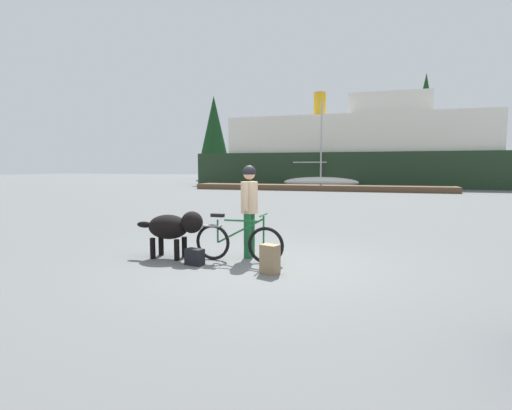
{
  "coord_description": "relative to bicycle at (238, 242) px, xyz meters",
  "views": [
    {
      "loc": [
        2.05,
        -6.57,
        1.7
      ],
      "look_at": [
        -0.38,
        1.11,
        0.94
      ],
      "focal_mm": 28.01,
      "sensor_mm": 36.0,
      "label": 1
    }
  ],
  "objects": [
    {
      "name": "sailboat_moored",
      "position": [
        -2.42,
        26.37,
        0.13
      ],
      "size": [
        6.21,
        1.74,
        7.03
      ],
      "color": "silver",
      "rests_on": "ground_plane"
    },
    {
      "name": "pine_tree_center",
      "position": [
        -1.39,
        46.8,
        6.25
      ],
      "size": [
        4.13,
        4.13,
        11.24
      ],
      "color": "#4C331E",
      "rests_on": "ground_plane"
    },
    {
      "name": "ground_plane",
      "position": [
        0.4,
        -0.08,
        -0.36
      ],
      "size": [
        160.0,
        160.0,
        0.0
      ],
      "primitive_type": "plane",
      "color": "#595B5B"
    },
    {
      "name": "handbag_pannier",
      "position": [
        -0.64,
        -0.45,
        -0.22
      ],
      "size": [
        0.35,
        0.24,
        0.29
      ],
      "primitive_type": "cube",
      "rotation": [
        0.0,
        0.0,
        -0.2
      ],
      "color": "black",
      "rests_on": "ground_plane"
    },
    {
      "name": "dock_pier",
      "position": [
        -1.99,
        22.62,
        -0.16
      ],
      "size": [
        18.61,
        2.27,
        0.4
      ],
      "primitive_type": "cube",
      "color": "brown",
      "rests_on": "ground_plane"
    },
    {
      "name": "person_cyclist",
      "position": [
        0.07,
        0.43,
        0.69
      ],
      "size": [
        0.32,
        0.53,
        1.74
      ],
      "color": "#19592D",
      "rests_on": "ground_plane"
    },
    {
      "name": "bicycle",
      "position": [
        0.0,
        0.0,
        0.0
      ],
      "size": [
        1.67,
        0.44,
        0.88
      ],
      "color": "black",
      "rests_on": "ground_plane"
    },
    {
      "name": "ferry_boat",
      "position": [
        0.19,
        30.8,
        2.62
      ],
      "size": [
        27.7,
        7.87,
        8.54
      ],
      "color": "#1E331E",
      "rests_on": "ground_plane"
    },
    {
      "name": "pine_tree_far_right",
      "position": [
        7.17,
        46.88,
        7.86
      ],
      "size": [
        3.65,
        3.65,
        13.08
      ],
      "color": "#4C331E",
      "rests_on": "ground_plane"
    },
    {
      "name": "backpack",
      "position": [
        0.76,
        -0.59,
        -0.13
      ],
      "size": [
        0.33,
        0.28,
        0.47
      ],
      "primitive_type": "cube",
      "rotation": [
        0.0,
        0.0,
        -0.32
      ],
      "color": "#8C7251",
      "rests_on": "ground_plane"
    },
    {
      "name": "dog",
      "position": [
        -1.25,
        -0.09,
        0.23
      ],
      "size": [
        1.37,
        0.54,
        0.9
      ],
      "color": "black",
      "rests_on": "ground_plane"
    },
    {
      "name": "pine_tree_far_left",
      "position": [
        -19.44,
        43.61,
        6.83
      ],
      "size": [
        3.63,
        3.63,
        11.22
      ],
      "color": "#4C331E",
      "rests_on": "ground_plane"
    }
  ]
}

